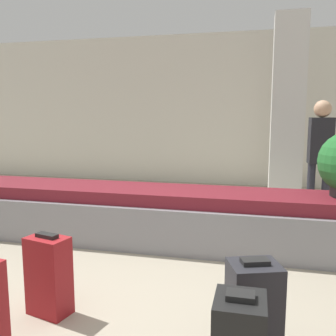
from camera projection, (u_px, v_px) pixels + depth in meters
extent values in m
plane|color=#9E937F|center=(114.00, 317.00, 2.83)|extent=(18.00, 18.00, 0.00)
cube|color=beige|center=(211.00, 110.00, 8.04)|extent=(18.00, 0.06, 3.20)
cube|color=gray|center=(168.00, 222.00, 4.44)|extent=(8.63, 0.91, 0.50)
cube|color=maroon|center=(168.00, 195.00, 4.40)|extent=(8.28, 0.75, 0.14)
cube|color=silver|center=(287.00, 109.00, 6.53)|extent=(0.55, 0.55, 3.20)
cube|color=maroon|center=(49.00, 276.00, 2.84)|extent=(0.35, 0.27, 0.61)
cube|color=black|center=(47.00, 236.00, 2.80)|extent=(0.18, 0.11, 0.03)
cube|color=black|center=(240.00, 296.00, 1.78)|extent=(0.14, 0.10, 0.03)
cube|color=#232328|center=(253.00, 311.00, 2.33)|extent=(0.38, 0.35, 0.62)
cube|color=black|center=(255.00, 262.00, 2.28)|extent=(0.19, 0.14, 0.03)
cylinder|color=#282833|center=(310.00, 191.00, 5.40)|extent=(0.11, 0.11, 0.82)
cylinder|color=#282833|center=(325.00, 192.00, 5.36)|extent=(0.11, 0.11, 0.82)
cube|color=#232328|center=(321.00, 141.00, 5.27)|extent=(0.34, 0.21, 0.65)
sphere|color=tan|center=(323.00, 109.00, 5.21)|extent=(0.24, 0.24, 0.24)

